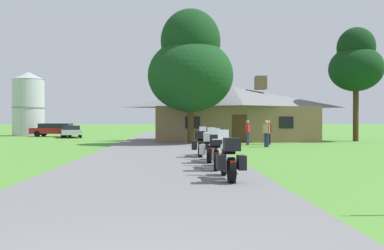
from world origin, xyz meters
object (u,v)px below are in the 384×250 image
(motorcycle_orange_third_in_row, at_px, (210,147))
(parked_red_suv_far_left, at_px, (54,129))
(motorcycle_blue_second_in_row, at_px, (216,151))
(bystander_red_shirt_beside_signpost, at_px, (268,131))
(motorcycle_black_farthest_in_row, at_px, (201,144))
(tree_right_of_lodge, at_px, (356,63))
(metal_silo_distant, at_px, (29,104))
(bystander_tan_shirt_by_tree, at_px, (266,132))
(parked_silver_sedan_far_left, at_px, (71,131))
(tree_by_lodge_front, at_px, (191,65))
(motorcycle_white_nearest_to_camera, at_px, (229,159))
(bystander_red_shirt_near_lodge, at_px, (248,131))

(motorcycle_orange_third_in_row, bearing_deg, parked_red_suv_far_left, 124.39)
(motorcycle_blue_second_in_row, relative_size, bystander_red_shirt_beside_signpost, 1.24)
(motorcycle_blue_second_in_row, xyz_separation_m, motorcycle_black_farthest_in_row, (-0.15, 4.73, -0.01))
(bystander_red_shirt_beside_signpost, distance_m, tree_right_of_lodge, 10.85)
(motorcycle_black_farthest_in_row, distance_m, metal_silo_distant, 33.85)
(bystander_tan_shirt_by_tree, bearing_deg, motorcycle_black_farthest_in_row, -71.20)
(tree_right_of_lodge, bearing_deg, parked_silver_sedan_far_left, 161.01)
(parked_red_suv_far_left, relative_size, parked_silver_sedan_far_left, 1.05)
(tree_by_lodge_front, bearing_deg, bystander_tan_shirt_by_tree, -36.14)
(metal_silo_distant, bearing_deg, motorcycle_white_nearest_to_camera, -64.13)
(motorcycle_white_nearest_to_camera, relative_size, tree_right_of_lodge, 0.23)
(bystander_red_shirt_near_lodge, relative_size, parked_silver_sedan_far_left, 0.37)
(motorcycle_white_nearest_to_camera, height_order, tree_right_of_lodge, tree_right_of_lodge)
(motorcycle_black_farthest_in_row, xyz_separation_m, parked_red_suv_far_left, (-13.73, 26.09, 0.17))
(motorcycle_black_farthest_in_row, height_order, tree_right_of_lodge, tree_right_of_lodge)
(motorcycle_black_farthest_in_row, bearing_deg, metal_silo_distant, 129.30)
(motorcycle_orange_third_in_row, distance_m, metal_silo_distant, 36.05)
(tree_by_lodge_front, xyz_separation_m, parked_red_suv_far_left, (-13.74, 15.39, -4.74))
(tree_by_lodge_front, bearing_deg, bystander_red_shirt_near_lodge, -15.56)
(metal_silo_distant, distance_m, parked_red_suv_far_left, 5.40)
(motorcycle_black_farthest_in_row, distance_m, bystander_red_shirt_beside_signpost, 11.46)
(bystander_red_shirt_near_lodge, distance_m, metal_silo_distant, 28.78)
(motorcycle_black_farthest_in_row, distance_m, parked_silver_sedan_far_left, 25.83)
(tree_by_lodge_front, bearing_deg, parked_red_suv_far_left, 131.75)
(motorcycle_blue_second_in_row, xyz_separation_m, metal_silo_distant, (-17.53, 33.62, 2.97))
(motorcycle_blue_second_in_row, bearing_deg, motorcycle_white_nearest_to_camera, -83.72)
(tree_right_of_lodge, xyz_separation_m, metal_silo_distant, (-31.00, 14.24, -2.78))
(bystander_tan_shirt_by_tree, relative_size, parked_silver_sedan_far_left, 0.37)
(motorcycle_blue_second_in_row, distance_m, bystander_tan_shirt_by_tree, 12.87)
(motorcycle_white_nearest_to_camera, xyz_separation_m, parked_red_suv_far_left, (-13.92, 33.45, 0.17))
(parked_silver_sedan_far_left, bearing_deg, motorcycle_orange_third_in_row, -81.17)
(motorcycle_white_nearest_to_camera, xyz_separation_m, bystander_red_shirt_beside_signpost, (5.18, 17.48, 0.34))
(motorcycle_blue_second_in_row, bearing_deg, tree_right_of_lodge, 60.36)
(bystander_tan_shirt_by_tree, height_order, tree_right_of_lodge, tree_right_of_lodge)
(bystander_tan_shirt_by_tree, relative_size, tree_right_of_lodge, 0.18)
(motorcycle_blue_second_in_row, distance_m, bystander_red_shirt_beside_signpost, 15.74)
(bystander_red_shirt_near_lodge, xyz_separation_m, parked_silver_sedan_far_left, (-15.13, 13.60, -0.31))
(bystander_tan_shirt_by_tree, bearing_deg, parked_red_suv_far_left, -174.78)
(motorcycle_black_farthest_in_row, height_order, metal_silo_distant, metal_silo_distant)
(bystander_red_shirt_near_lodge, xyz_separation_m, metal_silo_distant, (-21.22, 19.27, 2.64))
(motorcycle_orange_third_in_row, bearing_deg, tree_by_lodge_front, 99.10)
(tree_by_lodge_front, height_order, metal_silo_distant, tree_by_lodge_front)
(tree_by_lodge_front, relative_size, parked_red_suv_far_left, 1.99)
(motorcycle_white_nearest_to_camera, xyz_separation_m, tree_right_of_lodge, (13.42, 22.02, 5.76))
(metal_silo_distant, bearing_deg, tree_by_lodge_front, -46.29)
(tree_right_of_lodge, distance_m, metal_silo_distant, 34.23)
(motorcycle_orange_third_in_row, xyz_separation_m, parked_red_suv_far_left, (-13.89, 28.54, 0.17))
(bystander_tan_shirt_by_tree, relative_size, metal_silo_distant, 0.23)
(metal_silo_distant, xyz_separation_m, parked_silver_sedan_far_left, (6.09, -5.66, -2.94))
(bystander_red_shirt_near_lodge, relative_size, metal_silo_distant, 0.24)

